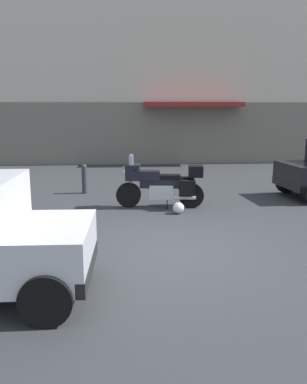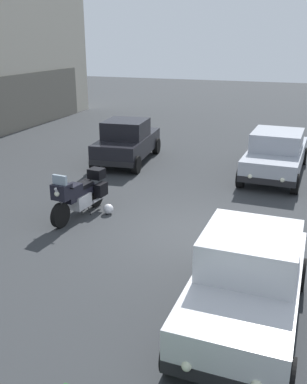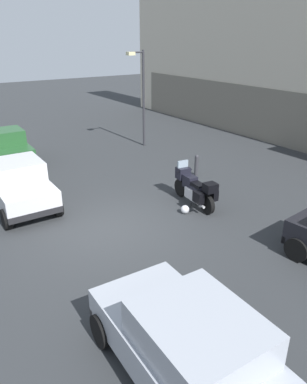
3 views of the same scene
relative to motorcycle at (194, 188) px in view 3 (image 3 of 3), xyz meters
name	(u,v)px [view 3 (image 3 of 3)]	position (x,y,z in m)	size (l,w,h in m)	color
ground_plane	(108,229)	(-0.13, -3.25, -0.62)	(80.00, 80.00, 0.00)	#2D3033
motorcycle	(194,188)	(0.00, 0.00, 0.00)	(2.26, 0.85, 1.36)	black
helmet	(185,209)	(0.36, -0.67, -0.48)	(0.28, 0.28, 0.28)	silver
car_hatchback_near	(18,184)	(-3.24, -4.92, 0.19)	(3.90, 1.84, 1.64)	silver
car_sedan_far	(199,358)	(5.59, -4.62, 0.16)	(4.63, 2.05, 1.56)	#9EA3AD
car_compact_side	(7,147)	(-8.05, -4.09, 0.15)	(3.50, 1.76, 1.56)	#235128
streetlamp_curbside	(141,90)	(-7.14, 2.43, 2.25)	(0.28, 0.94, 4.72)	#2D2D33
bollard_curbside	(196,164)	(-2.16, 1.94, -0.15)	(0.16, 0.16, 0.89)	#333338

